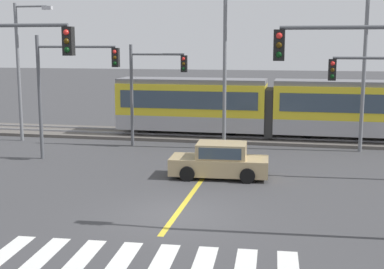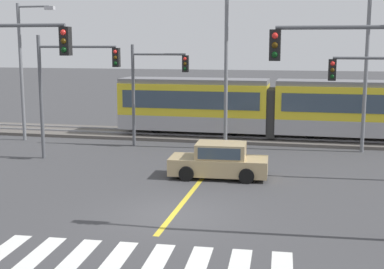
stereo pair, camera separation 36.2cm
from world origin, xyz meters
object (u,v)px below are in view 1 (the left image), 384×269
traffic_light_mid_left (66,79)px  street_lamp_centre (229,61)px  light_rail_tram (270,106)px  traffic_light_near_right (360,91)px  traffic_light_far_left (151,81)px  sedan_crossing (220,161)px  traffic_light_near_left (4,84)px  street_lamp_west (22,63)px  street_lamp_east (368,63)px

traffic_light_mid_left → street_lamp_centre: bearing=30.6°
light_rail_tram → traffic_light_near_right: traffic_light_near_right is taller
traffic_light_far_left → traffic_light_near_right: (9.80, -12.55, 0.69)m
sedan_crossing → traffic_light_far_left: bearing=127.8°
light_rail_tram → traffic_light_near_right: size_ratio=2.74×
traffic_light_near_left → traffic_light_far_left: 12.64m
light_rail_tram → street_lamp_west: (-14.21, -3.21, 2.55)m
traffic_light_far_left → street_lamp_east: size_ratio=0.68×
traffic_light_near_left → sedan_crossing: bearing=45.5°
traffic_light_near_right → street_lamp_east: size_ratio=0.81×
traffic_light_far_left → street_lamp_east: street_lamp_east is taller
sedan_crossing → street_lamp_centre: bearing=94.4°
street_lamp_centre → street_lamp_east: 7.24m
street_lamp_centre → traffic_light_near_right: bearing=-66.7°
traffic_light_far_left → traffic_light_near_right: bearing=-52.0°
traffic_light_near_left → traffic_light_mid_left: size_ratio=1.09×
street_lamp_east → traffic_light_far_left: bearing=-175.8°
traffic_light_near_right → street_lamp_west: (-17.63, 12.79, 0.23)m
sedan_crossing → traffic_light_near_right: traffic_light_near_right is taller
traffic_light_far_left → street_lamp_east: bearing=4.2°
sedan_crossing → street_lamp_west: (-12.65, 6.45, 3.90)m
traffic_light_far_left → street_lamp_east: 11.61m
traffic_light_near_right → street_lamp_west: size_ratio=0.84×
traffic_light_near_left → street_lamp_west: street_lamp_west is taller
street_lamp_west → street_lamp_east: (19.37, 0.60, 0.13)m
traffic_light_mid_left → street_lamp_west: street_lamp_west is taller
traffic_light_near_right → street_lamp_east: street_lamp_east is taller
traffic_light_far_left → street_lamp_west: 7.89m
traffic_light_near_right → street_lamp_centre: bearing=113.3°
light_rail_tram → traffic_light_far_left: bearing=-151.5°
street_lamp_centre → street_lamp_east: bearing=5.5°
street_lamp_west → traffic_light_mid_left: bearing=-43.0°
traffic_light_near_left → street_lamp_centre: (5.73, 12.70, 0.40)m
traffic_light_far_left → street_lamp_west: size_ratio=0.71×
sedan_crossing → street_lamp_west: bearing=153.0°
street_lamp_west → street_lamp_east: street_lamp_east is taller
light_rail_tram → traffic_light_near_left: (-7.78, -16.00, 2.35)m
traffic_light_mid_left → traffic_light_near_right: bearing=-33.0°
traffic_light_mid_left → street_lamp_east: street_lamp_east is taller
traffic_light_near_left → street_lamp_east: street_lamp_east is taller
street_lamp_east → sedan_crossing: bearing=-133.6°
light_rail_tram → traffic_light_mid_left: 12.32m
traffic_light_near_left → street_lamp_east: (12.94, 13.39, 0.32)m
sedan_crossing → street_lamp_centre: 7.59m
traffic_light_near_right → street_lamp_west: 21.79m
street_lamp_centre → street_lamp_east: street_lamp_centre is taller
sedan_crossing → street_lamp_centre: (-0.48, 6.37, 4.10)m
sedan_crossing → traffic_light_mid_left: 8.78m
traffic_light_near_left → street_lamp_west: (-6.43, 12.79, 0.19)m
street_lamp_west → street_lamp_centre: (12.16, -0.09, 0.21)m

